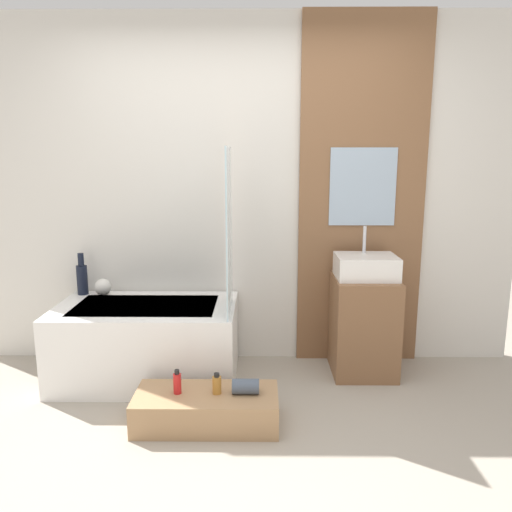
% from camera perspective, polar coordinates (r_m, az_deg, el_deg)
% --- Properties ---
extents(ground_plane, '(12.00, 12.00, 0.00)m').
position_cam_1_polar(ground_plane, '(2.73, -2.93, -24.05)').
color(ground_plane, '#A39989').
extents(wall_tiled_back, '(4.20, 0.06, 2.60)m').
position_cam_1_polar(wall_tiled_back, '(3.82, -1.71, 7.11)').
color(wall_tiled_back, silver).
rests_on(wall_tiled_back, ground_plane).
extents(wall_wood_accent, '(0.94, 0.04, 2.60)m').
position_cam_1_polar(wall_wood_accent, '(3.84, 12.01, 6.93)').
color(wall_wood_accent, brown).
rests_on(wall_wood_accent, ground_plane).
extents(bathtub, '(1.27, 0.75, 0.55)m').
position_cam_1_polar(bathtub, '(3.71, -12.32, -9.54)').
color(bathtub, white).
rests_on(bathtub, ground_plane).
extents(glass_shower_screen, '(0.01, 0.47, 1.10)m').
position_cam_1_polar(glass_shower_screen, '(3.30, -3.11, 2.84)').
color(glass_shower_screen, silver).
rests_on(glass_shower_screen, bathtub).
extents(wooden_step_bench, '(0.85, 0.38, 0.20)m').
position_cam_1_polar(wooden_step_bench, '(3.13, -5.67, -16.97)').
color(wooden_step_bench, '#A87F56').
rests_on(wooden_step_bench, ground_plane).
extents(vanity_cabinet, '(0.45, 0.47, 0.72)m').
position_cam_1_polar(vanity_cabinet, '(3.78, 12.18, -7.76)').
color(vanity_cabinet, brown).
rests_on(vanity_cabinet, ground_plane).
extents(sink, '(0.43, 0.34, 0.36)m').
position_cam_1_polar(sink, '(3.66, 12.46, -1.18)').
color(sink, white).
rests_on(sink, vanity_cabinet).
extents(vase_tall_dark, '(0.08, 0.08, 0.32)m').
position_cam_1_polar(vase_tall_dark, '(4.01, -19.26, -2.35)').
color(vase_tall_dark, black).
rests_on(vase_tall_dark, bathtub).
extents(vase_round_light, '(0.13, 0.13, 0.13)m').
position_cam_1_polar(vase_round_light, '(3.95, -17.08, -3.40)').
color(vase_round_light, silver).
rests_on(vase_round_light, bathtub).
extents(bottle_soap_primary, '(0.05, 0.05, 0.15)m').
position_cam_1_polar(bottle_soap_primary, '(3.08, -8.99, -14.12)').
color(bottle_soap_primary, red).
rests_on(bottle_soap_primary, wooden_step_bench).
extents(bottle_soap_secondary, '(0.05, 0.05, 0.13)m').
position_cam_1_polar(bottle_soap_secondary, '(3.06, -4.50, -14.42)').
color(bottle_soap_secondary, '#B2752D').
rests_on(bottle_soap_secondary, wooden_step_bench).
extents(towel_roll, '(0.16, 0.09, 0.09)m').
position_cam_1_polar(towel_roll, '(3.05, -1.19, -14.68)').
color(towel_roll, '#4C5666').
rests_on(towel_roll, wooden_step_bench).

